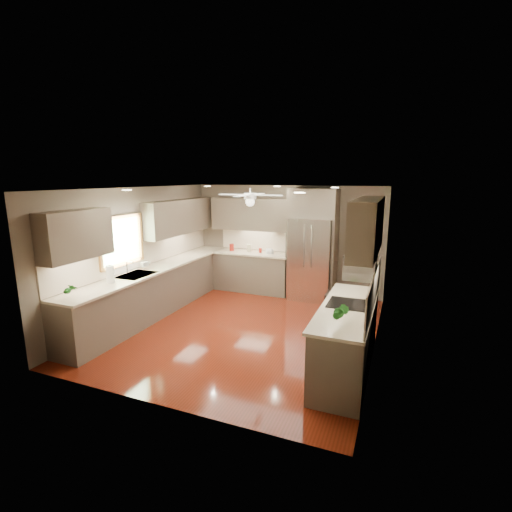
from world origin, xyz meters
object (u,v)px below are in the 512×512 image
Objects in this scene: canister_a at (232,247)px; stool at (337,305)px; potted_plant_right at (341,313)px; refrigerator at (312,246)px; canister_d at (260,250)px; bowl at (269,253)px; microwave at (360,265)px; canister_c at (249,248)px; potted_plant_left at (69,289)px; soap_bottle at (146,264)px; paper_towel at (110,275)px.

stool is at bearing -19.67° from canister_a.
refrigerator is (-1.22, 3.62, 0.10)m from potted_plant_right.
canister_d reaches higher than bowl.
canister_a reaches higher than bowl.
microwave is (3.30, -2.74, 0.46)m from canister_a.
stool is at bearing 99.77° from potted_plant_right.
bowl is at bearing -3.48° from canister_c.
potted_plant_left is 0.11× the size of refrigerator.
microwave is (4.08, -0.49, 0.44)m from soap_bottle.
soap_bottle is 0.35× the size of microwave.
canister_a reaches higher than stool.
paper_towel is (-4.00, -0.53, -0.40)m from microwave.
stool is (-0.46, 2.68, -0.85)m from potted_plant_right.
canister_d is at bearing 175.38° from bowl.
canister_a is 4.86m from potted_plant_right.
paper_towel reaches higher than canister_d.
potted_plant_right is (3.20, -3.66, 0.07)m from canister_a.
canister_c is at bearing 176.52° from bowl.
canister_a is 4.20m from potted_plant_left.
potted_plant_left is (-1.40, -4.17, 0.08)m from canister_d.
canister_a is 1.63× the size of canister_d.
potted_plant_right reaches higher than canister_d.
potted_plant_right is at bearing -48.85° from canister_a.
refrigerator is at bearing 128.82° from stool.
potted_plant_right reaches higher than potted_plant_left.
potted_plant_left is 1.41× the size of bowl.
stool is (1.77, -0.98, -0.73)m from bowl.
canister_c is (0.44, 0.03, 0.01)m from canister_a.
canister_c is 0.29m from canister_d.
refrigerator is at bearing -2.02° from bowl.
microwave reaches higher than potted_plant_right.
microwave is at bearing -63.91° from refrigerator.
bowl is (0.23, -0.02, -0.04)m from canister_d.
paper_towel is at bearing -109.01° from canister_c.
microwave reaches higher than soap_bottle.
bowl is 1.04m from refrigerator.
potted_plant_right is at bearing -96.61° from microwave.
paper_towel is (-0.04, 0.87, 0.00)m from potted_plant_left.
stool is (3.40, 3.17, -0.84)m from potted_plant_left.
soap_bottle is 0.70× the size of potted_plant_left.
microwave is 2.23m from stool.
stool is at bearing -26.50° from canister_d.
canister_c is 0.07× the size of refrigerator.
potted_plant_right is 0.12× the size of refrigerator.
potted_plant_right is (2.75, -3.69, 0.06)m from canister_c.
bowl is at bearing 68.57° from potted_plant_left.
canister_a is 0.07× the size of refrigerator.
canister_c is at bearing 177.43° from canister_d.
canister_c is 1.63× the size of canister_d.
canister_d is 0.20× the size of microwave.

